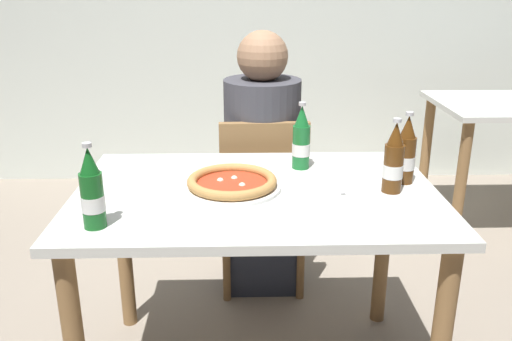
% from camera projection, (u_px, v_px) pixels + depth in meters
% --- Properties ---
extents(dining_table_main, '(1.20, 0.80, 0.75)m').
position_uv_depth(dining_table_main, '(256.00, 221.00, 1.83)').
color(dining_table_main, silver).
rests_on(dining_table_main, ground_plane).
extents(chair_behind_table, '(0.41, 0.41, 0.85)m').
position_uv_depth(chair_behind_table, '(263.00, 195.00, 2.45)').
color(chair_behind_table, olive).
rests_on(chair_behind_table, ground_plane).
extents(diner_seated, '(0.34, 0.34, 1.21)m').
position_uv_depth(diner_seated, '(262.00, 170.00, 2.47)').
color(diner_seated, '#2D3342').
rests_on(diner_seated, ground_plane).
extents(dining_table_background, '(0.80, 0.70, 0.75)m').
position_uv_depth(dining_table_background, '(505.00, 129.00, 3.11)').
color(dining_table_background, silver).
rests_on(dining_table_background, ground_plane).
extents(pizza_margherita_near, '(0.33, 0.33, 0.04)m').
position_uv_depth(pizza_margherita_near, '(232.00, 183.00, 1.79)').
color(pizza_margherita_near, white).
rests_on(pizza_margherita_near, dining_table_main).
extents(beer_bottle_left, '(0.07, 0.07, 0.25)m').
position_uv_depth(beer_bottle_left, '(301.00, 141.00, 1.96)').
color(beer_bottle_left, '#196B2D').
rests_on(beer_bottle_left, dining_table_main).
extents(beer_bottle_center, '(0.07, 0.07, 0.25)m').
position_uv_depth(beer_bottle_center, '(394.00, 162.00, 1.74)').
color(beer_bottle_center, '#512D0F').
rests_on(beer_bottle_center, dining_table_main).
extents(beer_bottle_right, '(0.07, 0.07, 0.25)m').
position_uv_depth(beer_bottle_right, '(92.00, 192.00, 1.49)').
color(beer_bottle_right, '#14591E').
rests_on(beer_bottle_right, dining_table_main).
extents(beer_bottle_extra, '(0.07, 0.07, 0.25)m').
position_uv_depth(beer_bottle_extra, '(406.00, 153.00, 1.82)').
color(beer_bottle_extra, '#512D0F').
rests_on(beer_bottle_extra, dining_table_main).
extents(napkin_with_cutlery, '(0.18, 0.19, 0.01)m').
position_uv_depth(napkin_with_cutlery, '(328.00, 184.00, 1.83)').
color(napkin_with_cutlery, white).
rests_on(napkin_with_cutlery, dining_table_main).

